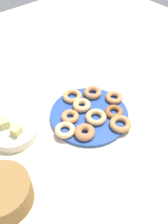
{
  "coord_description": "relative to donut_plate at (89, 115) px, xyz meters",
  "views": [
    {
      "loc": [
        -0.54,
        0.5,
        0.79
      ],
      "look_at": [
        0.0,
        0.03,
        0.05
      ],
      "focal_mm": 39.15,
      "sensor_mm": 36.0,
      "label": 1
    }
  ],
  "objects": [
    {
      "name": "ground_plane",
      "position": [
        0.0,
        0.0,
        -0.01
      ],
      "size": [
        2.4,
        2.4,
        0.0
      ],
      "primitive_type": "plane",
      "color": "beige"
    },
    {
      "name": "donut_plate",
      "position": [
        0.0,
        0.0,
        0.0
      ],
      "size": [
        0.34,
        0.34,
        0.02
      ],
      "primitive_type": "cylinder",
      "color": "#284C9E",
      "rests_on": "ground_plane"
    },
    {
      "name": "donut_0",
      "position": [
        0.03,
        0.08,
        0.02
      ],
      "size": [
        0.1,
        0.1,
        0.02
      ],
      "primitive_type": "torus",
      "rotation": [
        0.0,
        0.0,
        1.24
      ],
      "color": "#C6844C",
      "rests_on": "donut_plate"
    },
    {
      "name": "donut_1",
      "position": [
        0.13,
        -0.01,
        0.02
      ],
      "size": [
        0.09,
        0.09,
        0.02
      ],
      "primitive_type": "torus",
      "rotation": [
        0.0,
        0.0,
        0.06
      ],
      "color": "tan",
      "rests_on": "donut_plate"
    },
    {
      "name": "donut_2",
      "position": [
        0.05,
        0.0,
        0.02
      ],
      "size": [
        0.1,
        0.1,
        0.03
      ],
      "primitive_type": "torus",
      "rotation": [
        0.0,
        0.0,
        1.33
      ],
      "color": "tan",
      "rests_on": "donut_plate"
    },
    {
      "name": "donut_3",
      "position": [
        -0.04,
        -0.0,
        0.02
      ],
      "size": [
        0.13,
        0.13,
        0.02
      ],
      "primitive_type": "torus",
      "rotation": [
        0.0,
        0.0,
        0.72
      ],
      "color": "tan",
      "rests_on": "donut_plate"
    },
    {
      "name": "donut_4",
      "position": [
        -0.07,
        0.09,
        0.02
      ],
      "size": [
        0.12,
        0.12,
        0.03
      ],
      "primitive_type": "torus",
      "rotation": [
        0.0,
        0.0,
        2.21
      ],
      "color": "#B27547",
      "rests_on": "donut_plate"
    },
    {
      "name": "donut_5",
      "position": [
        -0.01,
        0.14,
        0.02
      ],
      "size": [
        0.12,
        0.12,
        0.02
      ],
      "primitive_type": "torus",
      "rotation": [
        0.0,
        0.0,
        4.12
      ],
      "color": "#EABC84",
      "rests_on": "donut_plate"
    },
    {
      "name": "donut_6",
      "position": [
        -0.01,
        -0.15,
        0.02
      ],
      "size": [
        0.11,
        0.11,
        0.02
      ],
      "primitive_type": "torus",
      "rotation": [
        0.0,
        0.0,
        5.75
      ],
      "color": "#C6844C",
      "rests_on": "donut_plate"
    },
    {
      "name": "donut_7",
      "position": [
        0.08,
        -0.09,
        0.02
      ],
      "size": [
        0.12,
        0.12,
        0.03
      ],
      "primitive_type": "torus",
      "rotation": [
        0.0,
        0.0,
        5.28
      ],
      "color": "#B27547",
      "rests_on": "donut_plate"
    },
    {
      "name": "donut_8",
      "position": [
        -0.14,
        -0.05,
        0.02
      ],
      "size": [
        0.11,
        0.11,
        0.02
      ],
      "primitive_type": "torus",
      "rotation": [
        0.0,
        0.0,
        0.24
      ],
      "color": "#C6844C",
      "rests_on": "donut_plate"
    },
    {
      "name": "donut_9",
      "position": [
        -0.07,
        -0.08,
        0.02
      ],
      "size": [
        0.11,
        0.11,
        0.02
      ],
      "primitive_type": "torus",
      "rotation": [
        0.0,
        0.0,
        2.27
      ],
      "color": "#995B2D",
      "rests_on": "donut_plate"
    },
    {
      "name": "basket",
      "position": [
        -0.1,
        0.46,
        0.04
      ],
      "size": [
        0.24,
        0.24,
        0.09
      ],
      "primitive_type": "cylinder",
      "rotation": [
        0.0,
        0.0,
        2.83
      ],
      "color": "olive",
      "rests_on": "ground_plane"
    },
    {
      "name": "fruit_bowl",
      "position": [
        0.12,
        0.3,
        0.01
      ],
      "size": [
        0.19,
        0.19,
        0.04
      ],
      "primitive_type": "cylinder",
      "color": "silver",
      "rests_on": "ground_plane"
    },
    {
      "name": "melon_chunk_left",
      "position": [
        0.09,
        0.3,
        0.05
      ],
      "size": [
        0.05,
        0.05,
        0.04
      ],
      "primitive_type": "cube",
      "rotation": [
        0.0,
        0.0,
        0.35
      ],
      "color": "#DBD67A",
      "rests_on": "fruit_bowl"
    },
    {
      "name": "melon_chunk_right",
      "position": [
        0.15,
        0.32,
        0.05
      ],
      "size": [
        0.04,
        0.04,
        0.04
      ],
      "primitive_type": "cube",
      "rotation": [
        0.0,
        0.0,
        -0.25
      ],
      "color": "#DBD67A",
      "rests_on": "fruit_bowl"
    }
  ]
}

